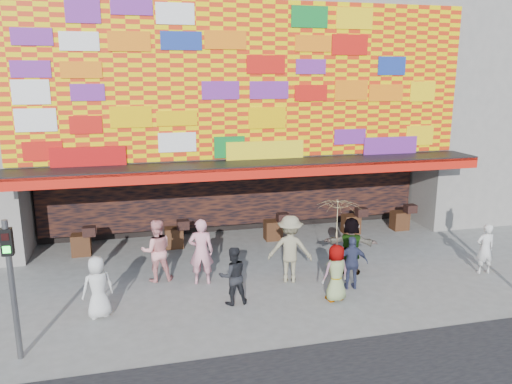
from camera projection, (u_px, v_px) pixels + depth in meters
ground at (284, 296)px, 13.26m from camera, size 90.00×90.00×0.00m
shop_building at (225, 88)px, 19.78m from camera, size 15.20×9.40×10.00m
neighbor_right at (509, 69)px, 22.49m from camera, size 11.00×8.00×12.00m
signal_left at (11, 275)px, 9.96m from camera, size 0.22×0.20×3.00m
ped_a at (98, 287)px, 12.00m from camera, size 0.87×0.70×1.54m
ped_b at (201, 252)px, 13.90m from camera, size 0.75×0.56×1.89m
ped_c at (233, 276)px, 12.70m from camera, size 0.78×0.63×1.53m
ped_d at (290, 249)px, 14.05m from camera, size 1.41×1.08×1.93m
ped_e at (352, 263)px, 13.61m from camera, size 0.93×0.51×1.49m
ped_f at (351, 246)px, 14.66m from camera, size 1.65×1.07×1.71m
ped_g at (336, 273)px, 12.89m from camera, size 0.82×0.62×1.51m
ped_h at (485, 249)px, 14.67m from camera, size 0.59×0.41×1.52m
ped_i at (157, 251)px, 14.11m from camera, size 0.90×0.72×1.80m
parasol at (338, 219)px, 12.56m from camera, size 1.48×1.49×1.97m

